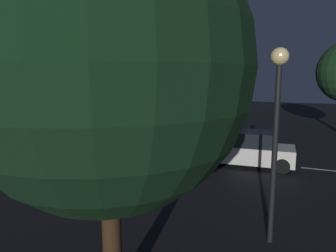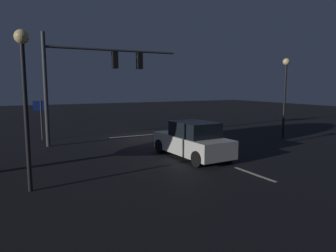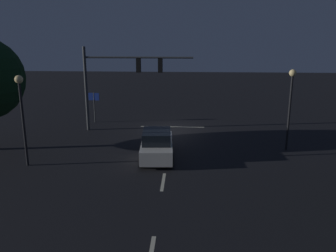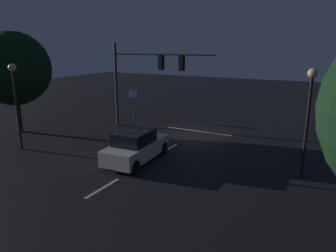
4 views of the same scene
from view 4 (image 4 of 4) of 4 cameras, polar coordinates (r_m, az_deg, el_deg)
ground_plane at (r=22.18m, az=4.96°, el=-1.35°), size 80.00×80.00×0.00m
traffic_signal_assembly at (r=22.68m, az=-4.17°, el=10.00°), size 8.00×0.47×6.22m
lane_dash_far at (r=18.73m, az=0.04°, el=-4.26°), size 0.16×2.20×0.01m
lane_dash_mid at (r=14.12m, az=-11.85°, el=-11.03°), size 0.16×2.20×0.01m
stop_bar at (r=22.74m, az=5.60°, el=-0.96°), size 5.00×0.16×0.01m
car_approaching at (r=16.75m, az=-5.88°, el=-3.76°), size 2.12×4.45×1.70m
street_lamp_left_kerb at (r=15.29m, az=24.41°, el=3.90°), size 0.44×0.44×5.07m
street_lamp_right_kerb at (r=19.97m, az=-26.15°, el=5.85°), size 0.44×0.44×5.05m
route_sign at (r=26.41m, az=-6.32°, el=5.14°), size 0.90×0.18×2.49m
tree_right_near at (r=24.27m, az=-26.42°, el=9.36°), size 5.06×5.06×7.03m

